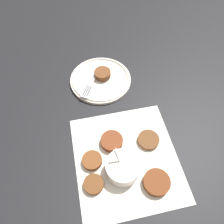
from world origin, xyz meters
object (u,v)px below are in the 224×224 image
(fritter_on_plate, at_px, (102,73))
(fork, at_px, (90,85))
(serving_plate, at_px, (101,79))
(sauce_bowl, at_px, (123,168))

(fritter_on_plate, bearing_deg, fork, 117.90)
(fritter_on_plate, distance_m, fork, 0.07)
(fritter_on_plate, height_order, fork, fritter_on_plate)
(serving_plate, relative_size, fritter_on_plate, 3.72)
(sauce_bowl, bearing_deg, fritter_on_plate, -10.42)
(sauce_bowl, height_order, fritter_on_plate, sauce_bowl)
(fork, bearing_deg, fritter_on_plate, -62.10)
(fork, bearing_deg, sauce_bowl, 178.45)
(fritter_on_plate, relative_size, fork, 0.45)
(serving_plate, bearing_deg, fork, 114.79)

